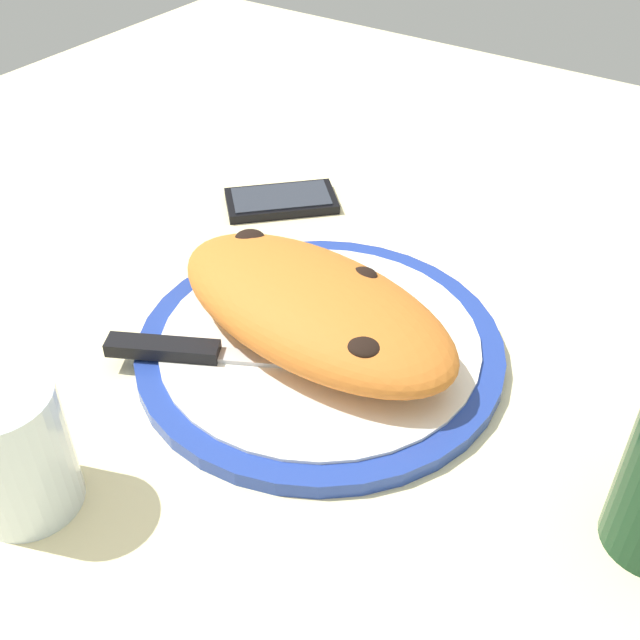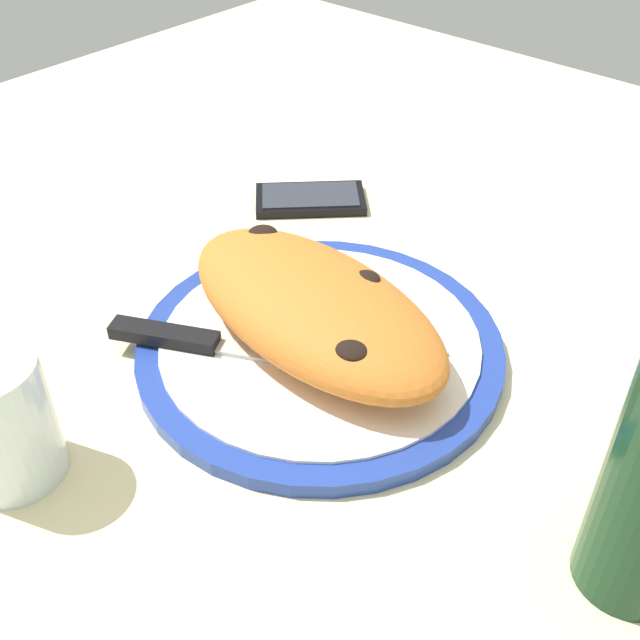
{
  "view_description": "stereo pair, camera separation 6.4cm",
  "coord_description": "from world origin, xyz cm",
  "px_view_note": "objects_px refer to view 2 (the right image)",
  "views": [
    {
      "loc": [
        -27.79,
        41.12,
        43.76
      ],
      "look_at": [
        0.0,
        0.0,
        3.64
      ],
      "focal_mm": 43.08,
      "sensor_mm": 36.0,
      "label": 1
    },
    {
      "loc": [
        -32.83,
        37.22,
        43.76
      ],
      "look_at": [
        0.0,
        0.0,
        3.64
      ],
      "focal_mm": 43.08,
      "sensor_mm": 36.0,
      "label": 2
    }
  ],
  "objects_px": {
    "fork": "(375,300)",
    "water_glass": "(3,428)",
    "smartphone": "(310,199)",
    "plate": "(320,346)",
    "calzone": "(317,305)",
    "knife": "(198,342)"
  },
  "relations": [
    {
      "from": "fork",
      "to": "knife",
      "type": "xyz_separation_m",
      "value": [
        0.07,
        0.15,
        0.0
      ]
    },
    {
      "from": "smartphone",
      "to": "water_glass",
      "type": "relative_size",
      "value": 1.27
    },
    {
      "from": "water_glass",
      "to": "calzone",
      "type": "bearing_deg",
      "value": -106.53
    },
    {
      "from": "knife",
      "to": "smartphone",
      "type": "bearing_deg",
      "value": -67.67
    },
    {
      "from": "calzone",
      "to": "smartphone",
      "type": "bearing_deg",
      "value": -46.58
    },
    {
      "from": "plate",
      "to": "water_glass",
      "type": "height_order",
      "value": "water_glass"
    },
    {
      "from": "plate",
      "to": "fork",
      "type": "bearing_deg",
      "value": -92.87
    },
    {
      "from": "plate",
      "to": "smartphone",
      "type": "relative_size",
      "value": 2.39
    },
    {
      "from": "plate",
      "to": "calzone",
      "type": "relative_size",
      "value": 1.08
    },
    {
      "from": "plate",
      "to": "calzone",
      "type": "distance_m",
      "value": 0.04
    },
    {
      "from": "fork",
      "to": "calzone",
      "type": "bearing_deg",
      "value": 81.04
    },
    {
      "from": "fork",
      "to": "plate",
      "type": "bearing_deg",
      "value": 87.13
    },
    {
      "from": "plate",
      "to": "water_glass",
      "type": "distance_m",
      "value": 0.26
    },
    {
      "from": "water_glass",
      "to": "smartphone",
      "type": "bearing_deg",
      "value": -77.37
    },
    {
      "from": "plate",
      "to": "knife",
      "type": "relative_size",
      "value": 1.51
    },
    {
      "from": "plate",
      "to": "water_glass",
      "type": "relative_size",
      "value": 3.04
    },
    {
      "from": "fork",
      "to": "smartphone",
      "type": "xyz_separation_m",
      "value": [
        0.18,
        -0.11,
        -0.01
      ]
    },
    {
      "from": "knife",
      "to": "water_glass",
      "type": "relative_size",
      "value": 2.01
    },
    {
      "from": "calzone",
      "to": "smartphone",
      "type": "distance_m",
      "value": 0.25
    },
    {
      "from": "calzone",
      "to": "plate",
      "type": "bearing_deg",
      "value": 147.36
    },
    {
      "from": "fork",
      "to": "water_glass",
      "type": "relative_size",
      "value": 1.49
    },
    {
      "from": "plate",
      "to": "water_glass",
      "type": "xyz_separation_m",
      "value": [
        0.08,
        0.24,
        0.04
      ]
    }
  ]
}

